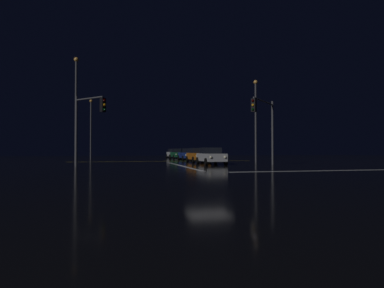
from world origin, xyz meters
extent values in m
cube|color=black|center=(0.00, 0.00, -0.05)|extent=(120.00, 120.00, 0.10)
cube|color=white|center=(0.00, 8.11, 0.00)|extent=(0.35, 13.88, 0.01)
cube|color=yellow|center=(0.00, 19.71, 0.00)|extent=(22.00, 0.15, 0.01)
cube|color=white|center=(8.21, 0.00, 0.00)|extent=(13.88, 0.40, 0.01)
cube|color=#B7B7BC|center=(3.18, 10.26, 0.67)|extent=(1.80, 4.20, 0.70)
cube|color=black|center=(3.18, 10.46, 1.29)|extent=(1.60, 2.00, 0.55)
cylinder|color=black|center=(4.08, 8.71, 0.32)|extent=(0.22, 0.64, 0.64)
cylinder|color=black|center=(2.28, 8.71, 0.32)|extent=(0.22, 0.64, 0.64)
cylinder|color=black|center=(4.08, 11.81, 0.32)|extent=(0.22, 0.64, 0.64)
cylinder|color=black|center=(2.28, 11.81, 0.32)|extent=(0.22, 0.64, 0.64)
sphere|color=#F9EFC6|center=(3.83, 8.14, 0.72)|extent=(0.22, 0.22, 0.22)
sphere|color=#F9EFC6|center=(2.53, 8.14, 0.72)|extent=(0.22, 0.22, 0.22)
cube|color=#C66014|center=(3.38, 16.08, 0.67)|extent=(1.80, 4.20, 0.70)
cube|color=black|center=(3.38, 16.28, 1.29)|extent=(1.60, 2.00, 0.55)
cylinder|color=black|center=(4.28, 14.53, 0.32)|extent=(0.22, 0.64, 0.64)
cylinder|color=black|center=(2.48, 14.53, 0.32)|extent=(0.22, 0.64, 0.64)
cylinder|color=black|center=(4.28, 17.63, 0.32)|extent=(0.22, 0.64, 0.64)
cylinder|color=black|center=(2.48, 17.63, 0.32)|extent=(0.22, 0.64, 0.64)
sphere|color=#F9EFC6|center=(4.03, 13.96, 0.72)|extent=(0.22, 0.22, 0.22)
sphere|color=#F9EFC6|center=(2.73, 13.96, 0.72)|extent=(0.22, 0.22, 0.22)
cube|color=navy|center=(3.63, 22.82, 0.67)|extent=(1.80, 4.20, 0.70)
cube|color=black|center=(3.63, 23.02, 1.29)|extent=(1.60, 2.00, 0.55)
cylinder|color=black|center=(4.53, 21.27, 0.32)|extent=(0.22, 0.64, 0.64)
cylinder|color=black|center=(2.73, 21.27, 0.32)|extent=(0.22, 0.64, 0.64)
cylinder|color=black|center=(4.53, 24.37, 0.32)|extent=(0.22, 0.64, 0.64)
cylinder|color=black|center=(2.73, 24.37, 0.32)|extent=(0.22, 0.64, 0.64)
sphere|color=#F9EFC6|center=(4.28, 20.70, 0.72)|extent=(0.22, 0.22, 0.22)
sphere|color=#F9EFC6|center=(2.98, 20.70, 0.72)|extent=(0.22, 0.22, 0.22)
cube|color=#14512D|center=(3.52, 29.30, 0.67)|extent=(1.80, 4.20, 0.70)
cube|color=black|center=(3.52, 29.50, 1.29)|extent=(1.60, 2.00, 0.55)
cylinder|color=black|center=(4.42, 27.75, 0.32)|extent=(0.22, 0.64, 0.64)
cylinder|color=black|center=(2.62, 27.75, 0.32)|extent=(0.22, 0.64, 0.64)
cylinder|color=black|center=(4.42, 30.85, 0.32)|extent=(0.22, 0.64, 0.64)
cylinder|color=black|center=(2.62, 30.85, 0.32)|extent=(0.22, 0.64, 0.64)
sphere|color=#F9EFC6|center=(4.17, 27.18, 0.72)|extent=(0.22, 0.22, 0.22)
sphere|color=#F9EFC6|center=(2.87, 27.18, 0.72)|extent=(0.22, 0.22, 0.22)
cube|color=silver|center=(3.81, 35.12, 0.67)|extent=(1.80, 4.20, 0.70)
cube|color=black|center=(3.81, 35.32, 1.29)|extent=(1.60, 2.00, 0.55)
cylinder|color=black|center=(4.71, 33.57, 0.32)|extent=(0.22, 0.64, 0.64)
cylinder|color=black|center=(2.91, 33.57, 0.32)|extent=(0.22, 0.64, 0.64)
cylinder|color=black|center=(4.71, 36.67, 0.32)|extent=(0.22, 0.64, 0.64)
cylinder|color=black|center=(2.91, 36.67, 0.32)|extent=(0.22, 0.64, 0.64)
sphere|color=#F9EFC6|center=(4.46, 33.00, 0.72)|extent=(0.22, 0.22, 0.22)
sphere|color=#F9EFC6|center=(3.16, 33.00, 0.72)|extent=(0.22, 0.22, 0.22)
cylinder|color=#4C4C51|center=(-8.51, 8.51, 2.81)|extent=(0.18, 0.18, 5.63)
cylinder|color=#4C4C51|center=(-7.44, 7.44, 5.33)|extent=(2.23, 2.23, 0.12)
cube|color=black|center=(-6.37, 6.37, 4.70)|extent=(0.46, 0.46, 1.05)
sphere|color=black|center=(-6.25, 6.25, 5.05)|extent=(0.22, 0.22, 0.22)
sphere|color=orange|center=(-6.25, 6.25, 4.70)|extent=(0.22, 0.22, 0.22)
sphere|color=black|center=(-6.25, 6.25, 4.36)|extent=(0.22, 0.22, 0.22)
cylinder|color=#4C4C51|center=(8.51, 8.51, 2.91)|extent=(0.18, 0.18, 5.81)
cylinder|color=#4C4C51|center=(6.86, 6.86, 5.51)|extent=(3.39, 3.39, 0.12)
cube|color=black|center=(5.21, 5.21, 4.89)|extent=(0.46, 0.46, 1.05)
sphere|color=black|center=(5.10, 5.10, 5.23)|extent=(0.22, 0.22, 0.22)
sphere|color=orange|center=(5.10, 5.10, 4.89)|extent=(0.22, 0.22, 0.22)
sphere|color=black|center=(5.10, 5.10, 4.54)|extent=(0.22, 0.22, 0.22)
cylinder|color=#424247|center=(9.21, 13.71, 4.27)|extent=(0.20, 0.20, 8.54)
sphere|color=#F9AD47|center=(9.21, 13.71, 8.72)|extent=(0.44, 0.44, 0.44)
cylinder|color=#424247|center=(-9.21, 29.71, 4.14)|extent=(0.20, 0.20, 8.28)
sphere|color=#F9AD47|center=(-9.21, 29.71, 8.46)|extent=(0.44, 0.44, 0.44)
cylinder|color=#424247|center=(-9.21, 13.71, 4.91)|extent=(0.20, 0.20, 9.81)
sphere|color=#F9AD47|center=(-9.21, 13.71, 9.99)|extent=(0.44, 0.44, 0.44)
camera|label=1|loc=(-5.13, -18.07, 1.32)|focal=29.64mm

